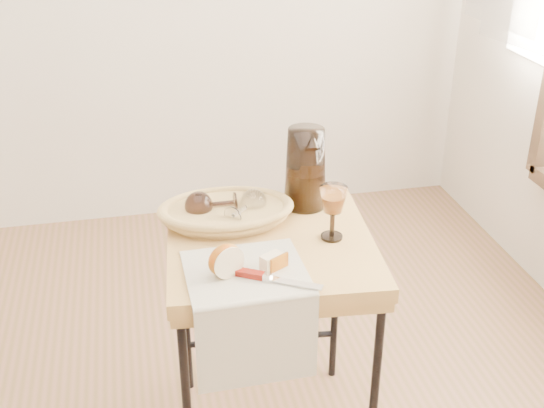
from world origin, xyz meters
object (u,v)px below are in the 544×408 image
object	(u,v)px
tea_towel	(246,272)
pitcher	(305,168)
side_table	(271,344)
table_knife	(271,277)
goblet_lying_b	(245,208)
wine_goblet	(333,213)
goblet_lying_a	(214,204)
bread_basket	(226,214)
apple_half	(225,260)

from	to	relation	value
tea_towel	pitcher	xyz separation A→B (m)	(0.24, 0.34, 0.12)
side_table	table_knife	world-z (taller)	table_knife
tea_towel	goblet_lying_b	xyz separation A→B (m)	(0.05, 0.26, 0.05)
pitcher	wine_goblet	size ratio (longest dim) A/B	1.81
tea_towel	goblet_lying_a	world-z (taller)	goblet_lying_a
bread_basket	pitcher	bearing A→B (deg)	14.80
side_table	bread_basket	size ratio (longest dim) A/B	2.08
goblet_lying_b	bread_basket	bearing A→B (deg)	112.59
bread_basket	wine_goblet	distance (m)	0.31
pitcher	wine_goblet	xyz separation A→B (m)	(0.02, -0.21, -0.04)
bread_basket	wine_goblet	size ratio (longest dim) A/B	2.20
apple_half	table_knife	bearing A→B (deg)	-49.80
side_table	bread_basket	distance (m)	0.42
goblet_lying_a	bread_basket	bearing A→B (deg)	153.28
bread_basket	tea_towel	bearing A→B (deg)	-86.54
wine_goblet	goblet_lying_b	bearing A→B (deg)	148.54
side_table	goblet_lying_a	xyz separation A→B (m)	(-0.13, 0.14, 0.41)
goblet_lying_b	apple_half	distance (m)	0.28
table_knife	wine_goblet	bearing A→B (deg)	71.05
wine_goblet	bread_basket	bearing A→B (deg)	150.24
side_table	goblet_lying_b	world-z (taller)	goblet_lying_b
pitcher	wine_goblet	bearing A→B (deg)	-78.24
pitcher	side_table	bearing A→B (deg)	-122.62
goblet_lying_a	table_knife	distance (m)	0.36
wine_goblet	side_table	bearing A→B (deg)	171.43
tea_towel	goblet_lying_a	size ratio (longest dim) A/B	2.29
goblet_lying_b	table_knife	bearing A→B (deg)	-134.13
goblet_lying_a	wine_goblet	world-z (taller)	wine_goblet
tea_towel	wine_goblet	world-z (taller)	wine_goblet
bread_basket	table_knife	xyz separation A→B (m)	(0.06, -0.34, -0.01)
pitcher	apple_half	bearing A→B (deg)	-125.40
tea_towel	pitcher	bearing A→B (deg)	53.21
goblet_lying_a	apple_half	world-z (taller)	goblet_lying_a
pitcher	table_knife	distance (m)	0.45
tea_towel	table_knife	bearing A→B (deg)	-46.20
table_knife	goblet_lying_b	bearing A→B (deg)	121.75
goblet_lying_a	apple_half	size ratio (longest dim) A/B	1.43
goblet_lying_b	pitcher	size ratio (longest dim) A/B	0.43
wine_goblet	apple_half	size ratio (longest dim) A/B	1.69
bread_basket	table_knife	bearing A→B (deg)	-77.71
bread_basket	pitcher	distance (m)	0.27
tea_towel	goblet_lying_b	size ratio (longest dim) A/B	2.46
bread_basket	goblet_lying_b	xyz separation A→B (m)	(0.05, -0.02, 0.02)
wine_goblet	table_knife	distance (m)	0.28
side_table	table_knife	bearing A→B (deg)	-101.80
side_table	pitcher	distance (m)	0.53
goblet_lying_a	goblet_lying_b	distance (m)	0.09
bread_basket	goblet_lying_b	world-z (taller)	goblet_lying_b
goblet_lying_b	table_knife	distance (m)	0.32
side_table	table_knife	size ratio (longest dim) A/B	3.00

